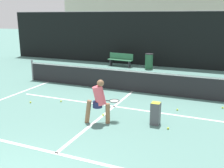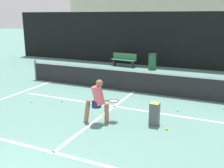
% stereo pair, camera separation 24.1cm
% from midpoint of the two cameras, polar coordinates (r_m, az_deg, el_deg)
% --- Properties ---
extents(court_baseline_near, '(11.00, 0.10, 0.01)m').
position_cam_midpoint_polar(court_baseline_near, '(6.83, -11.71, -14.39)').
color(court_baseline_near, white).
rests_on(court_baseline_near, ground).
extents(court_service_line, '(8.25, 0.10, 0.01)m').
position_cam_midpoint_polar(court_service_line, '(9.80, 1.22, -4.89)').
color(court_service_line, white).
rests_on(court_service_line, ground).
extents(court_center_mark, '(0.10, 5.89, 0.01)m').
position_cam_midpoint_polar(court_center_mark, '(9.13, -0.76, -6.40)').
color(court_center_mark, white).
rests_on(court_center_mark, ground).
extents(court_sideline_left, '(0.10, 6.89, 0.01)m').
position_cam_midpoint_polar(court_sideline_left, '(11.68, -21.22, -2.67)').
color(court_sideline_left, white).
rests_on(court_sideline_left, ground).
extents(net, '(11.09, 0.09, 1.07)m').
position_cam_midpoint_polar(net, '(11.59, 5.45, 0.76)').
color(net, slate).
rests_on(net, ground).
extents(fence_back, '(24.00, 0.06, 3.57)m').
position_cam_midpoint_polar(fence_back, '(17.49, 12.56, 9.38)').
color(fence_back, black).
rests_on(fence_back, ground).
extents(player_practicing, '(1.05, 0.80, 1.41)m').
position_cam_midpoint_polar(player_practicing, '(8.13, -2.22, -3.46)').
color(player_practicing, '#8C6042').
rests_on(player_practicing, ground).
extents(tennis_ball_scattered_1, '(0.07, 0.07, 0.07)m').
position_cam_midpoint_polar(tennis_ball_scattered_1, '(9.64, 14.80, -5.55)').
color(tennis_ball_scattered_1, '#D1E033').
rests_on(tennis_ball_scattered_1, ground).
extents(tennis_ball_scattered_2, '(0.07, 0.07, 0.07)m').
position_cam_midpoint_polar(tennis_ball_scattered_2, '(8.92, -1.28, -6.71)').
color(tennis_ball_scattered_2, '#D1E033').
rests_on(tennis_ball_scattered_2, ground).
extents(tennis_ball_scattered_3, '(0.07, 0.07, 0.07)m').
position_cam_midpoint_polar(tennis_ball_scattered_3, '(10.50, -10.22, -3.61)').
color(tennis_ball_scattered_3, '#D1E033').
rests_on(tennis_ball_scattered_3, ground).
extents(tennis_ball_scattered_4, '(0.07, 0.07, 0.07)m').
position_cam_midpoint_polar(tennis_ball_scattered_4, '(10.68, -16.48, -3.69)').
color(tennis_ball_scattered_4, '#D1E033').
rests_on(tennis_ball_scattered_4, ground).
extents(tennis_ball_scattered_5, '(0.07, 0.07, 0.07)m').
position_cam_midpoint_polar(tennis_ball_scattered_5, '(10.36, 23.80, -4.92)').
color(tennis_ball_scattered_5, '#D1E033').
rests_on(tennis_ball_scattered_5, ground).
extents(tennis_ball_scattered_6, '(0.07, 0.07, 0.07)m').
position_cam_midpoint_polar(tennis_ball_scattered_6, '(8.06, 12.70, -9.51)').
color(tennis_ball_scattered_6, '#D1E033').
rests_on(tennis_ball_scattered_6, ground).
extents(ball_hopper, '(0.28, 0.28, 0.71)m').
position_cam_midpoint_polar(ball_hopper, '(8.22, 10.07, -6.32)').
color(ball_hopper, '#4C4C51').
rests_on(ball_hopper, ground).
extents(courtside_bench, '(1.75, 0.56, 0.86)m').
position_cam_midpoint_polar(courtside_bench, '(17.46, 3.01, 5.38)').
color(courtside_bench, '#33724C').
rests_on(courtside_bench, ground).
extents(trash_bin, '(0.51, 0.51, 0.97)m').
position_cam_midpoint_polar(trash_bin, '(16.70, 9.18, 4.85)').
color(trash_bin, '#28603D').
rests_on(trash_bin, ground).
extents(building_far, '(36.00, 2.40, 6.34)m').
position_cam_midpoint_polar(building_far, '(34.74, 19.04, 13.72)').
color(building_far, beige).
rests_on(building_far, ground).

